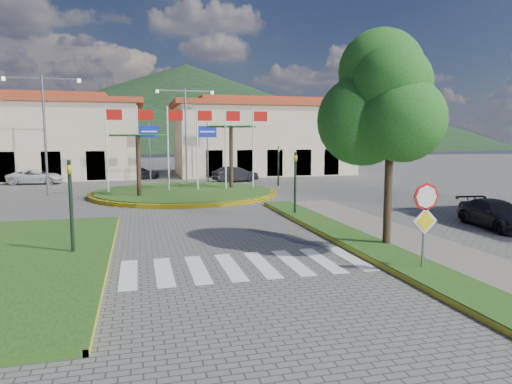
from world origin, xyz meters
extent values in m
plane|color=#5F5C5A|center=(0.00, 0.00, 0.00)|extent=(160.00, 160.00, 0.00)
cube|color=gray|center=(6.00, 2.00, 0.07)|extent=(4.00, 28.00, 0.15)
cube|color=#1D4915|center=(4.80, 2.00, 0.09)|extent=(1.60, 28.00, 0.18)
cube|color=#1D4915|center=(-6.50, 6.00, 0.09)|extent=(5.00, 14.00, 0.18)
cube|color=silver|center=(0.00, 4.00, 0.01)|extent=(8.00, 3.00, 0.01)
cylinder|color=yellow|center=(0.00, 22.00, 0.12)|extent=(12.70, 12.70, 0.24)
cylinder|color=#1D4915|center=(0.00, 22.00, 0.15)|extent=(12.00, 12.00, 0.30)
cylinder|color=black|center=(-3.00, 20.00, 2.02)|extent=(0.28, 0.28, 4.05)
cylinder|color=black|center=(3.50, 23.00, 2.34)|extent=(0.28, 0.28, 4.68)
cylinder|color=silver|center=(-5.00, 22.50, 3.00)|extent=(0.10, 0.10, 6.00)
cube|color=#B6100B|center=(-4.45, 22.50, 5.40)|extent=(1.00, 0.03, 0.70)
cylinder|color=silver|center=(-3.00, 22.50, 3.00)|extent=(0.10, 0.10, 6.00)
cube|color=#B6100B|center=(-2.45, 22.50, 5.40)|extent=(1.00, 0.03, 0.70)
cylinder|color=silver|center=(-1.00, 22.50, 3.00)|extent=(0.10, 0.10, 6.00)
cube|color=#B6100B|center=(-0.45, 22.50, 5.40)|extent=(1.00, 0.03, 0.70)
cylinder|color=silver|center=(1.00, 22.50, 3.00)|extent=(0.10, 0.10, 6.00)
cube|color=#B6100B|center=(1.55, 22.50, 5.40)|extent=(1.00, 0.03, 0.70)
cylinder|color=silver|center=(3.00, 22.50, 3.00)|extent=(0.10, 0.10, 6.00)
cube|color=#B6100B|center=(3.55, 22.50, 5.40)|extent=(1.00, 0.03, 0.70)
cylinder|color=silver|center=(5.00, 22.50, 3.00)|extent=(0.10, 0.10, 6.00)
cube|color=#B6100B|center=(5.55, 22.50, 5.40)|extent=(1.00, 0.03, 0.70)
cylinder|color=slate|center=(4.90, 2.00, 1.25)|extent=(0.07, 0.07, 2.50)
cylinder|color=red|center=(4.90, 1.95, 2.25)|extent=(0.80, 0.03, 0.80)
cube|color=yellow|center=(4.90, 1.94, 1.55)|extent=(0.78, 0.03, 0.78)
cylinder|color=black|center=(5.50, 5.00, 2.20)|extent=(0.28, 0.28, 4.40)
ellipsoid|color=#155017|center=(5.50, 5.00, 5.20)|extent=(3.60, 3.60, 3.20)
cylinder|color=black|center=(-5.20, 6.50, 1.60)|extent=(0.12, 0.12, 3.20)
imported|color=gold|center=(-5.20, 6.50, 2.60)|extent=(0.15, 0.18, 0.90)
cylinder|color=black|center=(4.50, 12.00, 1.60)|extent=(0.12, 0.12, 3.20)
imported|color=gold|center=(4.50, 12.00, 2.60)|extent=(0.15, 0.18, 0.90)
cylinder|color=black|center=(8.00, 26.00, 1.60)|extent=(0.12, 0.12, 3.20)
imported|color=gold|center=(8.00, 26.00, 2.60)|extent=(0.18, 0.15, 0.90)
cylinder|color=slate|center=(-2.00, 31.00, 2.60)|extent=(0.12, 0.12, 5.20)
cube|color=#1023B6|center=(-2.00, 30.94, 4.40)|extent=(1.60, 0.05, 1.00)
cylinder|color=slate|center=(3.00, 31.00, 2.60)|extent=(0.12, 0.12, 5.20)
cube|color=#1023B6|center=(3.00, 30.94, 4.40)|extent=(1.60, 0.05, 1.00)
cylinder|color=slate|center=(1.00, 30.00, 4.00)|extent=(0.16, 0.16, 8.00)
cube|color=slate|center=(-0.20, 30.00, 7.80)|extent=(2.40, 0.08, 0.08)
cube|color=slate|center=(2.20, 30.00, 7.80)|extent=(2.40, 0.08, 0.08)
cylinder|color=slate|center=(-9.00, 24.00, 4.00)|extent=(0.16, 0.16, 8.00)
cube|color=slate|center=(-10.20, 24.00, 7.80)|extent=(2.40, 0.08, 0.08)
cube|color=slate|center=(-7.80, 24.00, 7.80)|extent=(2.40, 0.08, 0.08)
cube|color=beige|center=(-14.00, 38.00, 3.50)|extent=(22.00, 9.00, 7.00)
cube|color=maroon|center=(-14.00, 38.00, 7.25)|extent=(23.32, 9.54, 0.50)
cube|color=maroon|center=(-14.00, 38.00, 7.75)|extent=(16.50, 4.95, 0.60)
cube|color=beige|center=(10.00, 38.00, 3.50)|extent=(18.00, 9.00, 7.00)
cube|color=maroon|center=(10.00, 38.00, 7.25)|extent=(19.08, 9.54, 0.50)
cube|color=maroon|center=(10.00, 38.00, 7.75)|extent=(13.50, 4.95, 0.60)
cone|color=black|center=(15.00, 160.00, 15.00)|extent=(180.00, 180.00, 30.00)
cone|color=black|center=(70.00, 135.00, 9.00)|extent=(120.00, 120.00, 18.00)
cone|color=black|center=(-10.00, 130.00, 8.00)|extent=(110.00, 110.00, 16.00)
imported|color=silver|center=(-11.38, 32.35, 0.61)|extent=(4.52, 2.29, 1.22)
imported|color=black|center=(-2.78, 34.68, 0.59)|extent=(3.62, 1.84, 1.18)
imported|color=black|center=(5.27, 30.00, 0.66)|extent=(4.26, 2.46, 1.33)
imported|color=black|center=(12.00, 7.00, 0.60)|extent=(2.22, 4.33, 1.20)
camera|label=1|loc=(-3.05, -9.30, 3.95)|focal=32.00mm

